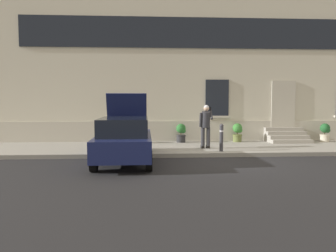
% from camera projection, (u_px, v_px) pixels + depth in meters
% --- Properties ---
extents(ground_plane, '(80.00, 80.00, 0.00)m').
position_uv_depth(ground_plane, '(226.00, 162.00, 11.15)').
color(ground_plane, '#232326').
extents(sidewalk, '(24.00, 3.60, 0.15)m').
position_uv_depth(sidewalk, '(210.00, 148.00, 13.93)').
color(sidewalk, '#99968E').
rests_on(sidewalk, ground).
extents(curb_edge, '(24.00, 0.12, 0.15)m').
position_uv_depth(curb_edge, '(220.00, 155.00, 12.08)').
color(curb_edge, gray).
rests_on(curb_edge, ground).
extents(building_facade, '(24.00, 1.52, 7.50)m').
position_uv_depth(building_facade, '(202.00, 67.00, 16.13)').
color(building_facade, beige).
rests_on(building_facade, ground).
extents(entrance_stoop, '(1.85, 1.28, 0.64)m').
position_uv_depth(entrance_stoop, '(286.00, 136.00, 15.46)').
color(entrance_stoop, '#9E998E').
rests_on(entrance_stoop, sidewalk).
extents(hatchback_car_navy, '(1.81, 4.08, 2.34)m').
position_uv_depth(hatchback_car_navy, '(124.00, 139.00, 10.93)').
color(hatchback_car_navy, '#161E4C').
rests_on(hatchback_car_navy, ground).
extents(bollard_near_person, '(0.15, 0.15, 1.04)m').
position_uv_depth(bollard_near_person, '(221.00, 136.00, 12.45)').
color(bollard_near_person, '#333338').
rests_on(bollard_near_person, sidewalk).
extents(person_on_phone, '(0.51, 0.50, 1.74)m').
position_uv_depth(person_on_phone, '(206.00, 124.00, 13.15)').
color(person_on_phone, '#2D2D33').
rests_on(person_on_phone, sidewalk).
extents(planter_terracotta, '(0.44, 0.44, 0.86)m').
position_uv_depth(planter_terracotta, '(123.00, 133.00, 14.81)').
color(planter_terracotta, '#B25B38').
rests_on(planter_terracotta, sidewalk).
extents(planter_charcoal, '(0.44, 0.44, 0.86)m').
position_uv_depth(planter_charcoal, '(181.00, 132.00, 15.16)').
color(planter_charcoal, '#2D2D30').
rests_on(planter_charcoal, sidewalk).
extents(planter_olive, '(0.44, 0.44, 0.86)m').
position_uv_depth(planter_olive, '(238.00, 132.00, 15.36)').
color(planter_olive, '#606B38').
rests_on(planter_olive, sidewalk).
extents(planter_cream, '(0.44, 0.44, 0.86)m').
position_uv_depth(planter_cream, '(325.00, 132.00, 15.36)').
color(planter_cream, beige).
rests_on(planter_cream, sidewalk).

